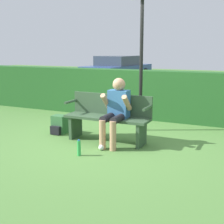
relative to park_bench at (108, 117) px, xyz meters
The scene contains 9 objects.
ground_plane 0.45m from the park_bench, 90.00° to the right, with size 40.00×40.00×0.00m, color #4C7A38.
hedge_back 2.11m from the park_bench, 90.00° to the left, with size 12.00×0.46×1.16m.
park_bench is the anchor object (origin of this frame).
person_seated 0.33m from the park_bench, 31.41° to the right, with size 0.49×0.63×1.17m.
backpack 1.15m from the park_bench, behind, with size 0.28×0.31×0.36m.
water_bottle 0.99m from the park_bench, 94.02° to the right, with size 0.06×0.06×0.27m.
signpost 1.54m from the park_bench, 74.06° to the left, with size 0.44×0.09×2.88m.
parked_car 11.02m from the park_bench, 113.14° to the left, with size 2.40×4.58×1.28m.
litter_crumple 0.69m from the park_bench, 76.54° to the right, with size 0.09×0.09×0.09m.
Camera 1 is at (2.41, -4.93, 1.68)m, focal length 50.00 mm.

